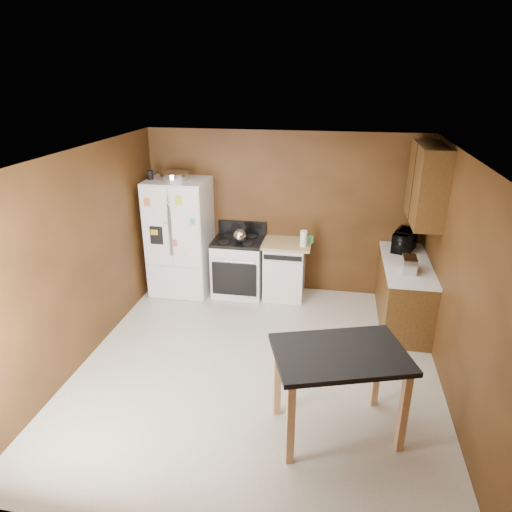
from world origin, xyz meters
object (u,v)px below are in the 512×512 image
(roasting_pan, at_px, (175,176))
(paper_towel, at_px, (304,238))
(toaster, at_px, (409,265))
(dishwasher, at_px, (285,269))
(pen_cup, at_px, (150,175))
(kettle, at_px, (240,236))
(microwave, at_px, (405,241))
(green_canister, at_px, (311,239))
(gas_range, at_px, (239,266))
(island, at_px, (339,365))
(refrigerator, at_px, (180,237))

(roasting_pan, distance_m, paper_towel, 2.12)
(toaster, xyz_separation_m, dishwasher, (-1.69, 0.83, -0.55))
(pen_cup, height_order, dishwasher, pen_cup)
(kettle, distance_m, microwave, 2.39)
(pen_cup, xyz_separation_m, green_canister, (2.40, 0.20, -0.93))
(kettle, bearing_deg, paper_towel, 2.04)
(kettle, distance_m, paper_towel, 0.95)
(toaster, distance_m, gas_range, 2.59)
(roasting_pan, bearing_deg, pen_cup, -168.72)
(pen_cup, bearing_deg, paper_towel, 0.51)
(toaster, height_order, dishwasher, toaster)
(kettle, xyz_separation_m, island, (1.52, -2.68, -0.23))
(pen_cup, relative_size, dishwasher, 0.15)
(pen_cup, relative_size, green_canister, 1.34)
(pen_cup, distance_m, toaster, 3.87)
(paper_towel, distance_m, island, 2.78)
(gas_range, distance_m, island, 3.22)
(kettle, bearing_deg, pen_cup, 179.43)
(pen_cup, relative_size, island, 0.09)
(toaster, xyz_separation_m, microwave, (0.03, 0.80, 0.03))
(roasting_pan, distance_m, pen_cup, 0.36)
(green_canister, distance_m, toaster, 1.58)
(toaster, relative_size, microwave, 0.57)
(toaster, xyz_separation_m, island, (-0.84, -2.00, -0.23))
(microwave, distance_m, dishwasher, 1.81)
(roasting_pan, bearing_deg, kettle, -4.89)
(toaster, bearing_deg, paper_towel, 154.20)
(refrigerator, distance_m, gas_range, 1.01)
(roasting_pan, height_order, dishwasher, roasting_pan)
(toaster, xyz_separation_m, refrigerator, (-3.32, 0.74, -0.10))
(refrigerator, bearing_deg, dishwasher, 2.99)
(kettle, bearing_deg, island, -60.53)
(paper_towel, relative_size, gas_range, 0.22)
(paper_towel, xyz_separation_m, microwave, (1.44, 0.08, 0.02))
(pen_cup, distance_m, microwave, 3.83)
(pen_cup, height_order, island, pen_cup)
(toaster, xyz_separation_m, gas_range, (-2.41, 0.80, -0.54))
(roasting_pan, xyz_separation_m, green_canister, (2.04, 0.12, -0.91))
(gas_range, bearing_deg, kettle, -67.92)
(refrigerator, distance_m, island, 3.70)
(kettle, xyz_separation_m, gas_range, (-0.05, 0.12, -0.54))
(microwave, bearing_deg, toaster, -161.57)
(paper_towel, bearing_deg, roasting_pan, 178.50)
(roasting_pan, bearing_deg, toaster, -12.94)
(kettle, distance_m, green_canister, 1.07)
(green_canister, relative_size, island, 0.07)
(gas_range, height_order, dishwasher, gas_range)
(roasting_pan, bearing_deg, gas_range, 2.19)
(toaster, distance_m, refrigerator, 3.40)
(kettle, height_order, refrigerator, refrigerator)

